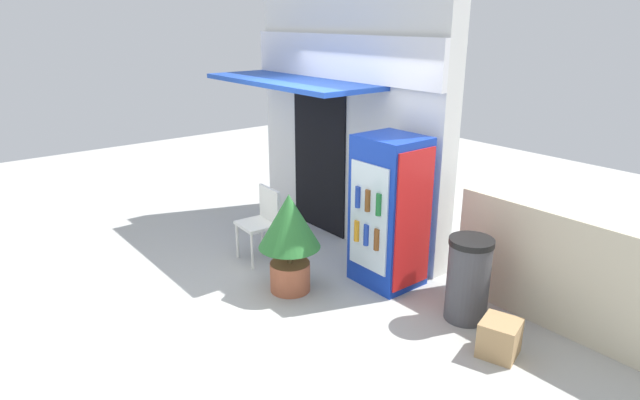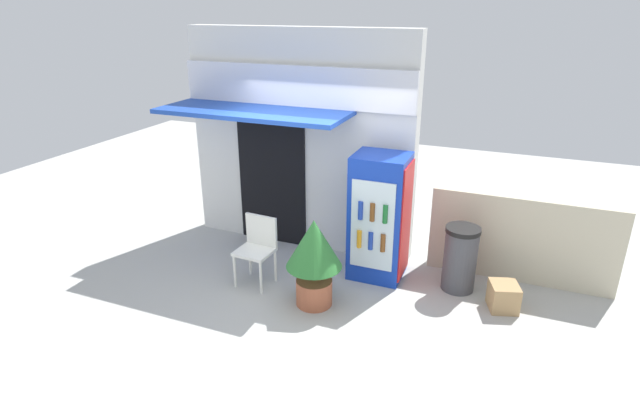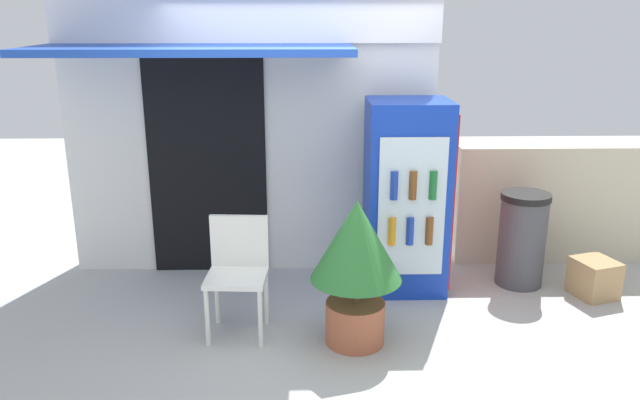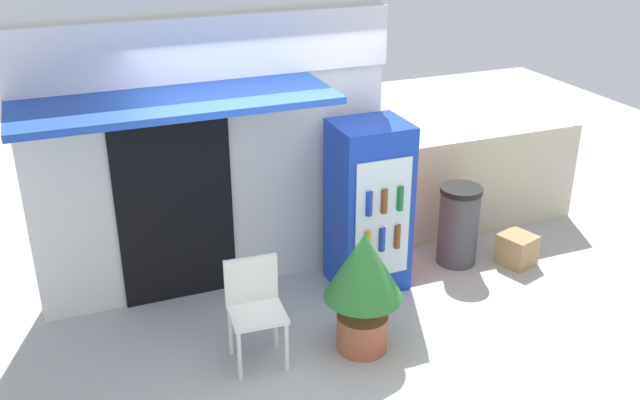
{
  "view_description": "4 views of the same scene",
  "coord_description": "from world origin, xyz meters",
  "px_view_note": "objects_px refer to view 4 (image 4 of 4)",
  "views": [
    {
      "loc": [
        4.82,
        -3.21,
        2.91
      ],
      "look_at": [
        0.18,
        0.49,
        0.9
      ],
      "focal_mm": 30.4,
      "sensor_mm": 36.0,
      "label": 1
    },
    {
      "loc": [
        2.43,
        -5.04,
        3.48
      ],
      "look_at": [
        0.21,
        0.45,
        1.17
      ],
      "focal_mm": 28.26,
      "sensor_mm": 36.0,
      "label": 2
    },
    {
      "loc": [
        -0.02,
        -4.35,
        2.43
      ],
      "look_at": [
        0.1,
        0.62,
        0.93
      ],
      "focal_mm": 35.17,
      "sensor_mm": 36.0,
      "label": 3
    },
    {
      "loc": [
        -1.94,
        -4.79,
        3.78
      ],
      "look_at": [
        0.24,
        0.64,
        1.15
      ],
      "focal_mm": 40.1,
      "sensor_mm": 36.0,
      "label": 4
    }
  ],
  "objects_px": {
    "plastic_chair": "(255,302)",
    "potted_plant_near_shop": "(364,279)",
    "cardboard_box": "(517,249)",
    "trash_bin": "(458,225)",
    "drink_cooler": "(369,207)"
  },
  "relations": [
    {
      "from": "drink_cooler",
      "to": "trash_bin",
      "type": "height_order",
      "value": "drink_cooler"
    },
    {
      "from": "plastic_chair",
      "to": "potted_plant_near_shop",
      "type": "height_order",
      "value": "potted_plant_near_shop"
    },
    {
      "from": "drink_cooler",
      "to": "plastic_chair",
      "type": "distance_m",
      "value": 1.65
    },
    {
      "from": "cardboard_box",
      "to": "potted_plant_near_shop",
      "type": "bearing_deg",
      "value": -160.75
    },
    {
      "from": "plastic_chair",
      "to": "trash_bin",
      "type": "distance_m",
      "value": 2.63
    },
    {
      "from": "trash_bin",
      "to": "cardboard_box",
      "type": "height_order",
      "value": "trash_bin"
    },
    {
      "from": "plastic_chair",
      "to": "cardboard_box",
      "type": "bearing_deg",
      "value": 9.85
    },
    {
      "from": "drink_cooler",
      "to": "trash_bin",
      "type": "distance_m",
      "value": 1.15
    },
    {
      "from": "potted_plant_near_shop",
      "to": "cardboard_box",
      "type": "distance_m",
      "value": 2.37
    },
    {
      "from": "plastic_chair",
      "to": "potted_plant_near_shop",
      "type": "bearing_deg",
      "value": -14.22
    },
    {
      "from": "cardboard_box",
      "to": "trash_bin",
      "type": "bearing_deg",
      "value": 154.51
    },
    {
      "from": "drink_cooler",
      "to": "trash_bin",
      "type": "bearing_deg",
      "value": 2.08
    },
    {
      "from": "potted_plant_near_shop",
      "to": "cardboard_box",
      "type": "xyz_separation_m",
      "value": [
        2.18,
        0.76,
        -0.53
      ]
    },
    {
      "from": "drink_cooler",
      "to": "trash_bin",
      "type": "xyz_separation_m",
      "value": [
        1.08,
        0.04,
        -0.42
      ]
    },
    {
      "from": "potted_plant_near_shop",
      "to": "trash_bin",
      "type": "relative_size",
      "value": 1.3
    }
  ]
}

